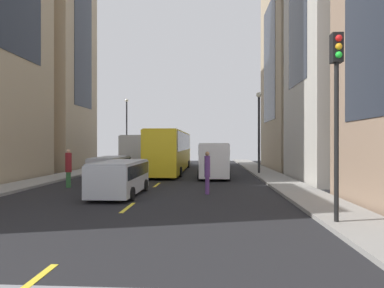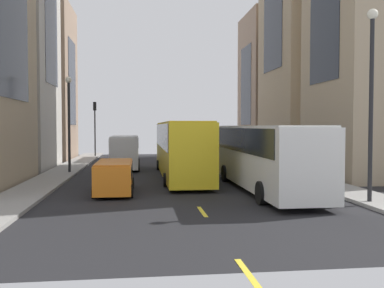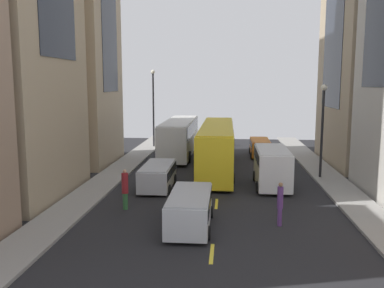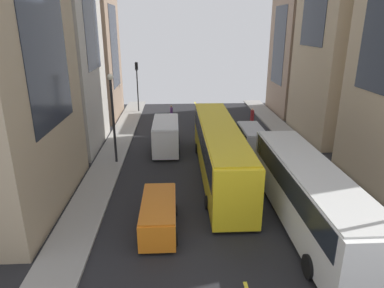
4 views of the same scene
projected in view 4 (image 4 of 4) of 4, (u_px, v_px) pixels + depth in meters
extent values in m
plane|color=black|center=(212.00, 162.00, 26.21)|extent=(41.96, 41.96, 0.00)
cube|color=gray|center=(312.00, 159.00, 26.56)|extent=(2.24, 44.00, 0.15)
cube|color=gray|center=(108.00, 163.00, 25.81)|extent=(2.24, 44.00, 0.15)
cube|color=yellow|center=(195.00, 104.00, 46.03)|extent=(0.16, 2.00, 0.01)
cube|color=yellow|center=(199.00, 117.00, 39.42)|extent=(0.16, 2.00, 0.01)
cube|color=yellow|center=(204.00, 135.00, 32.81)|extent=(0.16, 2.00, 0.01)
cube|color=yellow|center=(212.00, 162.00, 26.21)|extent=(0.16, 2.00, 0.01)
cube|color=yellow|center=(224.00, 208.00, 19.60)|extent=(0.16, 2.00, 0.01)
cube|color=#937760|center=(308.00, 46.00, 38.97)|extent=(6.73, 7.99, 15.56)
cube|color=#1E232D|center=(308.00, 46.00, 38.97)|extent=(6.80, 4.39, 8.56)
cube|color=#937760|center=(77.00, 47.00, 36.68)|extent=(7.96, 8.13, 15.50)
cube|color=#1E232D|center=(77.00, 47.00, 36.68)|extent=(8.04, 4.47, 8.53)
cube|color=silver|center=(308.00, 195.00, 17.36)|extent=(2.55, 12.42, 3.00)
cube|color=black|center=(310.00, 179.00, 17.08)|extent=(2.60, 11.43, 1.20)
cube|color=beige|center=(311.00, 167.00, 16.86)|extent=(2.45, 11.92, 0.08)
cylinder|color=black|center=(367.00, 265.00, 14.20)|extent=(0.46, 1.00, 1.00)
cylinder|color=black|center=(311.00, 266.00, 14.09)|extent=(0.46, 1.00, 1.00)
cylinder|color=black|center=(301.00, 184.00, 21.47)|extent=(0.46, 1.00, 1.00)
cylinder|color=black|center=(264.00, 185.00, 21.36)|extent=(0.46, 1.00, 1.00)
cube|color=yellow|center=(219.00, 150.00, 23.35)|extent=(2.45, 14.68, 3.30)
cube|color=black|center=(219.00, 138.00, 23.07)|extent=(2.50, 13.51, 1.48)
cube|color=gold|center=(220.00, 126.00, 22.80)|extent=(2.35, 14.09, 0.08)
cylinder|color=black|center=(248.00, 201.00, 19.59)|extent=(0.44, 0.76, 0.76)
cylinder|color=black|center=(209.00, 202.00, 19.49)|extent=(0.44, 0.76, 0.76)
cylinder|color=black|center=(225.00, 148.00, 28.18)|extent=(0.44, 0.76, 0.76)
cylinder|color=black|center=(198.00, 148.00, 28.08)|extent=(0.44, 0.76, 0.76)
cube|color=white|center=(166.00, 135.00, 28.21)|extent=(2.05, 5.24, 2.30)
cube|color=black|center=(166.00, 127.00, 27.96)|extent=(2.09, 4.82, 0.69)
cube|color=silver|center=(166.00, 121.00, 27.82)|extent=(1.97, 5.03, 0.08)
cylinder|color=black|center=(178.00, 153.00, 27.05)|extent=(0.37, 0.72, 0.72)
cylinder|color=black|center=(154.00, 154.00, 26.96)|extent=(0.37, 0.72, 0.72)
cylinder|color=black|center=(177.00, 140.00, 30.11)|extent=(0.37, 0.72, 0.72)
cylinder|color=black|center=(156.00, 141.00, 30.02)|extent=(0.37, 0.72, 0.72)
cube|color=orange|center=(159.00, 215.00, 17.29)|extent=(1.71, 4.41, 1.34)
cube|color=black|center=(159.00, 209.00, 17.18)|extent=(1.75, 4.06, 0.56)
cube|color=#BE6115|center=(158.00, 202.00, 17.05)|extent=(1.64, 4.23, 0.08)
cylinder|color=black|center=(175.00, 239.00, 16.21)|extent=(0.31, 0.62, 0.62)
cylinder|color=black|center=(141.00, 240.00, 16.13)|extent=(0.31, 0.62, 0.62)
cylinder|color=black|center=(174.00, 210.00, 18.79)|extent=(0.31, 0.62, 0.62)
cylinder|color=black|center=(146.00, 211.00, 18.71)|extent=(0.31, 0.62, 0.62)
cube|color=#B7BABF|center=(212.00, 115.00, 36.36)|extent=(1.90, 4.79, 1.43)
cube|color=black|center=(212.00, 112.00, 36.24)|extent=(1.94, 4.41, 0.60)
cube|color=#9C9EA2|center=(212.00, 108.00, 36.12)|extent=(1.82, 4.60, 0.08)
cylinder|color=black|center=(222.00, 124.00, 35.19)|extent=(0.34, 0.62, 0.62)
cylinder|color=black|center=(205.00, 124.00, 35.11)|extent=(0.34, 0.62, 0.62)
cylinder|color=black|center=(218.00, 117.00, 38.00)|extent=(0.34, 0.62, 0.62)
cylinder|color=black|center=(202.00, 117.00, 37.91)|extent=(0.34, 0.62, 0.62)
cube|color=#B7BABF|center=(252.00, 136.00, 29.67)|extent=(1.86, 4.72, 1.33)
cube|color=black|center=(252.00, 132.00, 29.56)|extent=(1.90, 4.34, 0.56)
cube|color=#9C9EA2|center=(253.00, 128.00, 29.44)|extent=(1.78, 4.53, 0.08)
cylinder|color=black|center=(266.00, 147.00, 28.51)|extent=(0.33, 0.62, 0.62)
cylinder|color=black|center=(245.00, 148.00, 28.43)|extent=(0.33, 0.62, 0.62)
cylinder|color=black|center=(258.00, 137.00, 31.27)|extent=(0.33, 0.62, 0.62)
cylinder|color=black|center=(239.00, 137.00, 31.19)|extent=(0.33, 0.62, 0.62)
cylinder|color=#336B38|center=(252.00, 125.00, 34.26)|extent=(0.27, 0.27, 0.90)
cylinder|color=maroon|center=(252.00, 116.00, 33.93)|extent=(0.36, 0.36, 1.11)
sphere|color=tan|center=(253.00, 109.00, 33.71)|extent=(0.20, 0.20, 0.20)
cylinder|color=#593372|center=(172.00, 121.00, 35.75)|extent=(0.22, 0.22, 0.87)
cylinder|color=#593372|center=(171.00, 113.00, 35.44)|extent=(0.29, 0.29, 1.06)
sphere|color=#8C6647|center=(171.00, 106.00, 35.23)|extent=(0.21, 0.21, 0.21)
cylinder|color=black|center=(138.00, 91.00, 40.57)|extent=(0.14, 0.14, 4.88)
cube|color=black|center=(136.00, 66.00, 39.62)|extent=(0.32, 0.32, 0.90)
sphere|color=red|center=(136.00, 64.00, 39.71)|extent=(0.20, 0.20, 0.20)
sphere|color=orange|center=(137.00, 66.00, 39.79)|extent=(0.20, 0.20, 0.20)
sphere|color=green|center=(137.00, 68.00, 39.87)|extent=(0.20, 0.20, 0.20)
cylinder|color=black|center=(114.00, 122.00, 24.93)|extent=(0.18, 0.18, 6.19)
sphere|color=silver|center=(110.00, 77.00, 23.86)|extent=(0.44, 0.44, 0.44)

